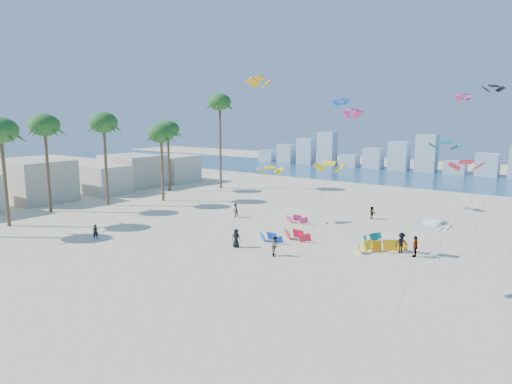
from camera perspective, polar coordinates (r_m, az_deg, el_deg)
The scene contains 10 objects.
ground at distance 39.25m, azimuth -17.97°, elevation -9.20°, with size 220.00×220.00×0.00m, color beige.
ocean at distance 98.87m, azimuth 18.29°, elevation 1.93°, with size 220.00×220.00×0.00m, color navy.
kitesurfer_near at distance 48.46m, azimuth -19.67°, elevation -4.79°, with size 0.56×0.37×1.53m, color black.
kitesurfer_mid at distance 40.42m, azimuth 2.47°, elevation -6.88°, with size 0.85×0.66×1.75m, color gray.
kitesurfers_far at distance 46.53m, azimuth 12.54°, elevation -4.87°, with size 32.11×20.19×1.93m.
grounded_kites at distance 45.31m, azimuth 9.81°, elevation -5.73°, with size 16.23×9.77×1.06m.
flying_kites at distance 48.60m, azimuth 12.98°, elevation 8.58°, with size 25.40×36.27×17.28m.
palm_row at distance 64.95m, azimuth -18.43°, elevation 8.11°, with size 10.04×44.80×16.15m.
beachfront_buildings at distance 77.45m, azimuth -20.07°, elevation 1.83°, with size 11.50×43.00×6.00m.
distant_skyline at distance 108.38m, azimuth 19.47°, elevation 4.13°, with size 85.00×3.00×8.40m.
Camera 1 is at (30.66, -21.19, 12.30)m, focal length 31.54 mm.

